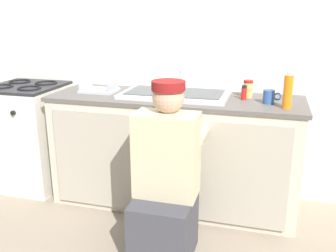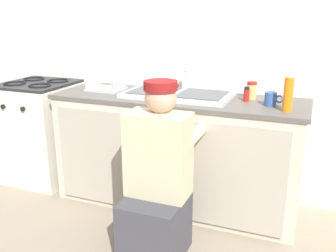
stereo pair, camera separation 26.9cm
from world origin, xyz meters
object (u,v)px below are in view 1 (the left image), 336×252
object	(u,v)px
stove_range	(30,135)
spice_bottle_red	(244,93)
sink_double_basin	(175,94)
condiment_jar	(248,89)
soap_bottle_orange	(288,92)
dish_rack_tray	(99,89)
plumber_person	(166,187)
coffee_mug	(269,97)

from	to	relation	value
stove_range	spice_bottle_red	world-z (taller)	spice_bottle_red
sink_double_basin	condiment_jar	world-z (taller)	sink_double_basin
sink_double_basin	soap_bottle_orange	xyz separation A→B (m)	(0.80, -0.16, 0.09)
dish_rack_tray	spice_bottle_red	xyz separation A→B (m)	(1.14, 0.02, 0.03)
plumber_person	condiment_jar	world-z (taller)	plumber_person
dish_rack_tray	soap_bottle_orange	distance (m)	1.44
sink_double_basin	spice_bottle_red	xyz separation A→B (m)	(0.51, 0.03, 0.03)
sink_double_basin	coffee_mug	distance (m)	0.69
plumber_person	sink_double_basin	bearing A→B (deg)	99.83
plumber_person	stove_range	bearing A→B (deg)	154.69
coffee_mug	soap_bottle_orange	world-z (taller)	soap_bottle_orange
stove_range	coffee_mug	world-z (taller)	coffee_mug
stove_range	coffee_mug	distance (m)	2.06
dish_rack_tray	spice_bottle_red	bearing A→B (deg)	1.23
sink_double_basin	coffee_mug	world-z (taller)	sink_double_basin
soap_bottle_orange	spice_bottle_red	world-z (taller)	soap_bottle_orange
plumber_person	spice_bottle_red	distance (m)	0.94
stove_range	soap_bottle_orange	bearing A→B (deg)	-4.26
coffee_mug	spice_bottle_red	world-z (taller)	spice_bottle_red
stove_range	dish_rack_tray	size ratio (longest dim) A/B	3.24
sink_double_basin	stove_range	size ratio (longest dim) A/B	0.88
dish_rack_tray	coffee_mug	xyz separation A→B (m)	(1.31, -0.05, 0.02)
condiment_jar	soap_bottle_orange	distance (m)	0.39
coffee_mug	dish_rack_tray	bearing A→B (deg)	177.75
plumber_person	dish_rack_tray	xyz separation A→B (m)	(-0.75, 0.69, 0.44)
plumber_person	coffee_mug	bearing A→B (deg)	48.19
stove_range	plumber_person	xyz separation A→B (m)	(1.43, -0.68, 0.01)
stove_range	coffee_mug	xyz separation A→B (m)	(2.00, -0.04, 0.47)
sink_double_basin	spice_bottle_red	bearing A→B (deg)	3.60
condiment_jar	spice_bottle_red	world-z (taller)	condiment_jar
plumber_person	spice_bottle_red	world-z (taller)	plumber_person
plumber_person	condiment_jar	bearing A→B (deg)	62.64
soap_bottle_orange	plumber_person	bearing A→B (deg)	-142.73
sink_double_basin	coffee_mug	bearing A→B (deg)	-3.67
soap_bottle_orange	spice_bottle_red	size ratio (longest dim) A/B	2.38
plumber_person	coffee_mug	world-z (taller)	plumber_person
sink_double_basin	plumber_person	distance (m)	0.81
stove_range	plumber_person	distance (m)	1.59
stove_range	condiment_jar	size ratio (longest dim) A/B	7.09
spice_bottle_red	condiment_jar	bearing A→B (deg)	75.32
condiment_jar	soap_bottle_orange	world-z (taller)	soap_bottle_orange
stove_range	condiment_jar	bearing A→B (deg)	3.66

